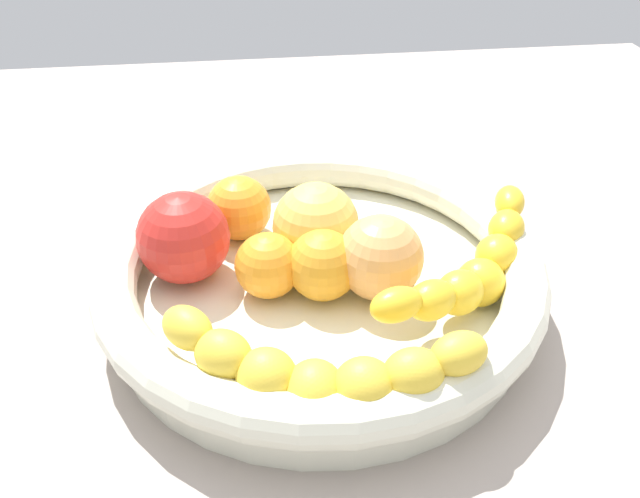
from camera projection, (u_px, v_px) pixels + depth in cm
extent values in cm
cube|color=#A3968D|center=(320.00, 316.00, 53.03)|extent=(120.00, 120.00, 3.00)
cylinder|color=silver|center=(320.00, 291.00, 51.51)|extent=(32.08, 32.08, 2.27)
torus|color=silver|center=(320.00, 263.00, 49.89)|extent=(34.43, 34.43, 3.36)
ellipsoid|color=yellow|center=(187.00, 328.00, 40.39)|extent=(4.62, 4.52, 2.67)
ellipsoid|color=yellow|center=(223.00, 355.00, 39.35)|extent=(4.81, 4.93, 3.15)
ellipsoid|color=yellow|center=(266.00, 377.00, 38.72)|extent=(4.93, 5.01, 3.63)
ellipsoid|color=yellow|center=(314.00, 393.00, 38.53)|extent=(4.96, 4.74, 4.11)
ellipsoid|color=yellow|center=(364.00, 387.00, 38.07)|extent=(3.89, 4.05, 3.63)
ellipsoid|color=yellow|center=(413.00, 373.00, 38.07)|extent=(3.59, 4.16, 3.15)
ellipsoid|color=yellow|center=(459.00, 354.00, 38.52)|extent=(3.72, 4.44, 2.67)
ellipsoid|color=yellow|center=(396.00, 305.00, 42.10)|extent=(3.32, 4.25, 2.36)
ellipsoid|color=yellow|center=(431.00, 300.00, 43.66)|extent=(4.12, 4.57, 2.78)
ellipsoid|color=yellow|center=(459.00, 292.00, 45.53)|extent=(4.76, 4.89, 3.20)
ellipsoid|color=yellow|center=(480.00, 282.00, 47.69)|extent=(5.20, 5.21, 3.63)
ellipsoid|color=yellow|center=(497.00, 255.00, 49.21)|extent=(4.91, 4.81, 3.20)
ellipsoid|color=yellow|center=(506.00, 228.00, 50.93)|extent=(4.60, 4.21, 2.78)
ellipsoid|color=yellow|center=(510.00, 202.00, 52.78)|extent=(4.30, 3.44, 2.36)
sphere|color=orange|center=(268.00, 265.00, 48.22)|extent=(5.03, 5.03, 5.03)
sphere|color=orange|center=(323.00, 265.00, 47.94)|extent=(5.42, 5.42, 5.42)
sphere|color=orange|center=(239.00, 208.00, 54.52)|extent=(5.51, 5.51, 5.51)
sphere|color=red|center=(183.00, 238.00, 49.37)|extent=(7.16, 7.16, 7.16)
sphere|color=#EDC757|center=(315.00, 225.00, 51.01)|extent=(6.90, 6.90, 6.90)
sphere|color=#EDA45E|center=(380.00, 258.00, 47.79)|extent=(6.50, 6.50, 6.50)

